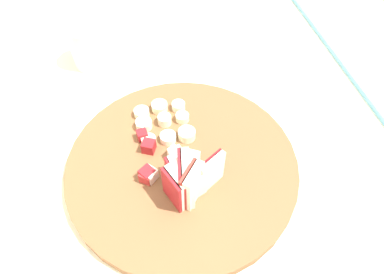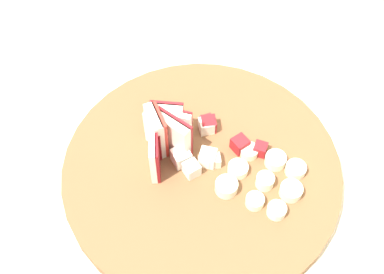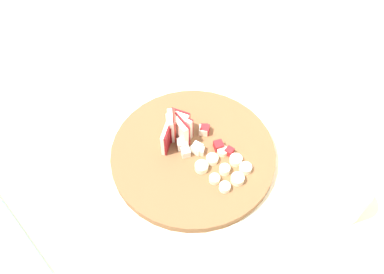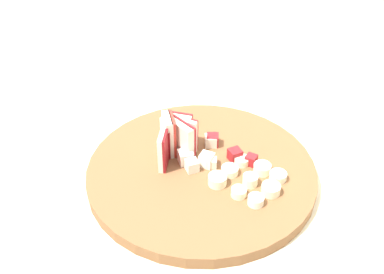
{
  "view_description": "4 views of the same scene",
  "coord_description": "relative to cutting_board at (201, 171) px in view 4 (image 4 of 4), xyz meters",
  "views": [
    {
      "loc": [
        -0.32,
        0.11,
        1.34
      ],
      "look_at": [
        -0.04,
        0.05,
        0.98
      ],
      "focal_mm": 30.63,
      "sensor_mm": 36.0,
      "label": 1
    },
    {
      "loc": [
        0.11,
        -0.21,
        1.44
      ],
      "look_at": [
        -0.07,
        0.1,
        0.94
      ],
      "focal_mm": 44.5,
      "sensor_mm": 36.0,
      "label": 2
    },
    {
      "loc": [
        0.33,
        -0.26,
        1.67
      ],
      "look_at": [
        -0.05,
        0.07,
        0.97
      ],
      "focal_mm": 39.22,
      "sensor_mm": 36.0,
      "label": 3
    },
    {
      "loc": [
        0.28,
        -0.33,
        1.37
      ],
      "look_at": [
        -0.07,
        0.08,
        0.97
      ],
      "focal_mm": 41.27,
      "sensor_mm": 36.0,
      "label": 4
    }
  ],
  "objects": [
    {
      "name": "tile_backsplash",
      "position": [
        0.04,
        0.27,
        -0.21
      ],
      "size": [
        2.4,
        0.04,
        1.41
      ],
      "primitive_type": "cube",
      "color": "silver",
      "rests_on": "ground"
    },
    {
      "name": "cutting_board",
      "position": [
        0.0,
        0.0,
        0.0
      ],
      "size": [
        0.35,
        0.35,
        0.02
      ],
      "primitive_type": "cylinder",
      "color": "brown",
      "rests_on": "tiled_countertop"
    },
    {
      "name": "apple_wedge_fan",
      "position": [
        -0.06,
        0.0,
        0.04
      ],
      "size": [
        0.07,
        0.09,
        0.06
      ],
      "color": "maroon",
      "rests_on": "cutting_board"
    },
    {
      "name": "apple_dice_pile",
      "position": [
        -0.0,
        0.03,
        0.02
      ],
      "size": [
        0.1,
        0.1,
        0.02
      ],
      "color": "maroon",
      "rests_on": "cutting_board"
    },
    {
      "name": "banana_slice_rows",
      "position": [
        0.08,
        0.02,
        0.02
      ],
      "size": [
        0.1,
        0.09,
        0.02
      ],
      "color": "beige",
      "rests_on": "cutting_board"
    }
  ]
}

